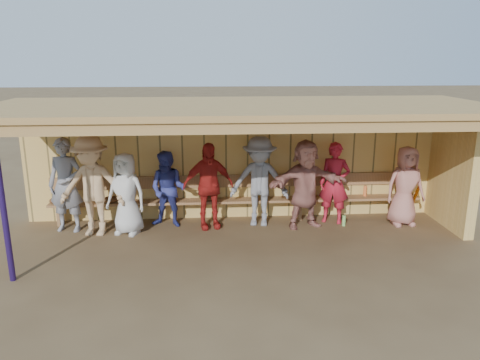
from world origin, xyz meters
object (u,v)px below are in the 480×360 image
object	(u,v)px
player_e	(259,181)
player_d	(208,186)
player_extra	(92,186)
player_b	(126,194)
player_h	(405,186)
player_c	(168,189)
player_f	(305,184)
player_a	(66,185)
player_g	(334,183)
bench	(237,195)

from	to	relation	value
player_e	player_d	bearing A→B (deg)	-164.44
player_extra	player_b	bearing A→B (deg)	11.76
player_h	player_extra	world-z (taller)	player_extra
player_c	player_f	xyz separation A→B (m)	(2.69, -0.22, 0.12)
player_a	player_e	distance (m)	3.73
player_b	player_h	size ratio (longest dim) A/B	0.98
player_f	player_h	size ratio (longest dim) A/B	1.10
player_f	player_a	bearing A→B (deg)	164.53
player_e	player_h	size ratio (longest dim) A/B	1.12
player_f	player_d	bearing A→B (deg)	163.26
player_a	player_g	size ratio (longest dim) A/B	1.11
player_c	player_e	world-z (taller)	player_e
player_g	bench	distance (m)	1.99
player_b	player_h	distance (m)	5.47
player_c	player_d	xyz separation A→B (m)	(0.79, -0.13, 0.09)
player_extra	bench	xyz separation A→B (m)	(2.77, 0.66, -0.43)
player_a	player_extra	bearing A→B (deg)	-15.15
player_d	player_f	size ratio (longest dim) A/B	0.97
player_a	player_b	bearing A→B (deg)	-1.94
player_d	player_e	bearing A→B (deg)	-8.14
player_b	player_e	xyz separation A→B (m)	(2.57, 0.29, 0.11)
player_c	bench	world-z (taller)	player_c
player_b	bench	distance (m)	2.26
player_c	player_h	world-z (taller)	player_h
player_a	player_extra	distance (m)	0.60
player_e	player_extra	world-z (taller)	player_extra
player_d	player_extra	xyz separation A→B (m)	(-2.17, -0.22, 0.10)
player_c	player_g	world-z (taller)	player_g
player_c	player_f	world-z (taller)	player_f
player_a	player_b	size ratio (longest dim) A/B	1.16
player_g	player_extra	xyz separation A→B (m)	(-4.71, -0.36, 0.13)
player_g	bench	xyz separation A→B (m)	(-1.94, 0.31, -0.30)
player_b	bench	xyz separation A→B (m)	(2.15, 0.64, -0.26)
player_d	player_a	bearing A→B (deg)	166.58
player_c	player_g	bearing A→B (deg)	14.92
player_h	player_c	bearing A→B (deg)	172.93
player_g	player_h	xyz separation A→B (m)	(1.37, -0.24, -0.02)
player_f	player_g	distance (m)	0.68
player_f	player_extra	distance (m)	4.08
player_c	bench	size ratio (longest dim) A/B	0.20
player_b	player_extra	xyz separation A→B (m)	(-0.62, -0.02, 0.17)
player_b	player_extra	world-z (taller)	player_extra
player_b	bench	bearing A→B (deg)	34.96
player_a	bench	distance (m)	3.37
bench	player_f	bearing A→B (deg)	-21.95
player_f	player_c	bearing A→B (deg)	161.24
player_g	player_d	bearing A→B (deg)	-154.07
player_f	player_b	bearing A→B (deg)	167.84
player_a	player_g	world-z (taller)	player_a
player_b	bench	world-z (taller)	player_b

